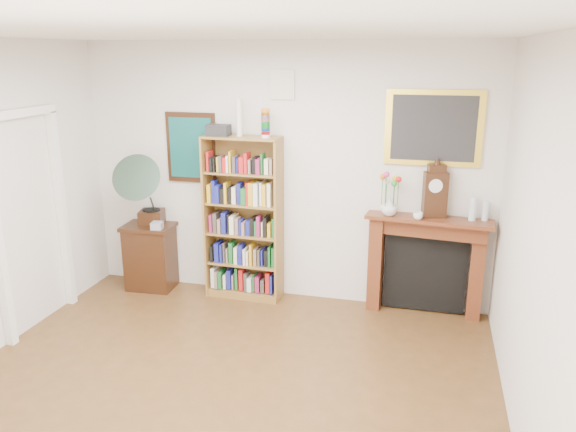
% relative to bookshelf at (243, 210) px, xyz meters
% --- Properties ---
extents(room, '(4.51, 5.01, 2.81)m').
position_rel_bookshelf_xyz_m(room, '(0.41, -2.33, 0.38)').
color(room, '#4A3216').
rests_on(room, ground).
extents(door_casing, '(0.08, 1.02, 2.17)m').
position_rel_bookshelf_xyz_m(door_casing, '(-1.80, -1.13, 0.24)').
color(door_casing, white).
rests_on(door_casing, left_wall).
extents(teal_poster, '(0.58, 0.04, 0.78)m').
position_rel_bookshelf_xyz_m(teal_poster, '(-0.64, 0.15, 0.63)').
color(teal_poster, black).
rests_on(teal_poster, back_wall).
extents(small_picture, '(0.26, 0.04, 0.30)m').
position_rel_bookshelf_xyz_m(small_picture, '(0.41, 0.15, 1.33)').
color(small_picture, white).
rests_on(small_picture, back_wall).
extents(gilt_painting, '(0.95, 0.04, 0.75)m').
position_rel_bookshelf_xyz_m(gilt_painting, '(1.96, 0.15, 0.93)').
color(gilt_painting, gold).
rests_on(gilt_painting, back_wall).
extents(bookshelf, '(0.85, 0.32, 2.10)m').
position_rel_bookshelf_xyz_m(bookshelf, '(0.00, 0.00, 0.00)').
color(bookshelf, brown).
rests_on(bookshelf, floor).
extents(side_cabinet, '(0.59, 0.44, 0.77)m').
position_rel_bookshelf_xyz_m(side_cabinet, '(-1.13, -0.06, -0.63)').
color(side_cabinet, black).
rests_on(side_cabinet, floor).
extents(fireplace, '(1.29, 0.42, 1.07)m').
position_rel_bookshelf_xyz_m(fireplace, '(1.98, 0.08, -0.40)').
color(fireplace, '#532513').
rests_on(fireplace, floor).
extents(gramophone, '(0.65, 0.74, 0.85)m').
position_rel_bookshelf_xyz_m(gramophone, '(-1.11, -0.14, 0.23)').
color(gramophone, black).
rests_on(gramophone, side_cabinet).
extents(cd_stack, '(0.14, 0.14, 0.08)m').
position_rel_bookshelf_xyz_m(cd_stack, '(-0.96, -0.16, -0.21)').
color(cd_stack, silver).
rests_on(cd_stack, side_cabinet).
extents(mantel_clock, '(0.26, 0.18, 0.54)m').
position_rel_bookshelf_xyz_m(mantel_clock, '(2.02, 0.06, 0.31)').
color(mantel_clock, black).
rests_on(mantel_clock, fireplace).
extents(flower_vase, '(0.19, 0.19, 0.17)m').
position_rel_bookshelf_xyz_m(flower_vase, '(1.57, 0.01, 0.14)').
color(flower_vase, silver).
rests_on(flower_vase, fireplace).
extents(teacup, '(0.11, 0.11, 0.08)m').
position_rel_bookshelf_xyz_m(teacup, '(1.87, -0.07, 0.09)').
color(teacup, white).
rests_on(teacup, fireplace).
extents(bottle_left, '(0.07, 0.07, 0.24)m').
position_rel_bookshelf_xyz_m(bottle_left, '(2.39, 0.03, 0.17)').
color(bottle_left, silver).
rests_on(bottle_left, fireplace).
extents(bottle_right, '(0.06, 0.06, 0.20)m').
position_rel_bookshelf_xyz_m(bottle_right, '(2.51, 0.06, 0.15)').
color(bottle_right, silver).
rests_on(bottle_right, fireplace).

